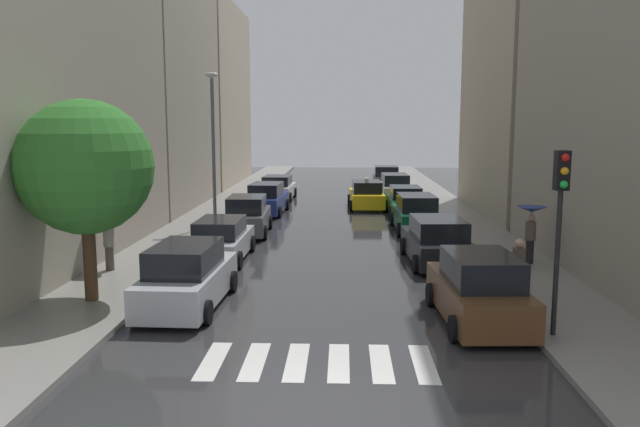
{
  "coord_description": "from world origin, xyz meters",
  "views": [
    {
      "loc": [
        0.53,
        -10.25,
        5.1
      ],
      "look_at": [
        -0.51,
        17.52,
        1.03
      ],
      "focal_mm": 35.49,
      "sensor_mm": 36.0,
      "label": 1
    }
  ],
  "objects_px": {
    "parked_car_right_fifth": "(395,188)",
    "pedestrian_by_kerb": "(531,222)",
    "parked_car_right_third": "(416,214)",
    "street_tree_left": "(85,167)",
    "parked_car_left_fourth": "(267,199)",
    "parked_car_left_second": "(221,240)",
    "pedestrian_near_tree": "(518,267)",
    "taxi_midroad": "(366,195)",
    "pedestrian_foreground": "(108,227)",
    "parked_car_left_third": "(247,216)",
    "parked_car_right_nearest": "(479,291)",
    "parked_car_right_second": "(437,242)",
    "parked_car_right_fourth": "(405,201)",
    "parked_car_right_sixth": "(386,179)",
    "traffic_light_right_corner": "(560,202)",
    "lamp_post_left": "(213,139)",
    "parked_car_left_nearest": "(187,278)",
    "parked_car_left_fifth": "(278,188)"
  },
  "relations": [
    {
      "from": "parked_car_left_fifth",
      "to": "taxi_midroad",
      "type": "bearing_deg",
      "value": -122.92
    },
    {
      "from": "parked_car_right_fourth",
      "to": "pedestrian_near_tree",
      "type": "bearing_deg",
      "value": -175.51
    },
    {
      "from": "parked_car_right_third",
      "to": "taxi_midroad",
      "type": "height_order",
      "value": "taxi_midroad"
    },
    {
      "from": "parked_car_left_nearest",
      "to": "pedestrian_by_kerb",
      "type": "bearing_deg",
      "value": -62.68
    },
    {
      "from": "parked_car_left_second",
      "to": "pedestrian_near_tree",
      "type": "bearing_deg",
      "value": -118.88
    },
    {
      "from": "parked_car_right_fourth",
      "to": "pedestrian_by_kerb",
      "type": "distance_m",
      "value": 12.98
    },
    {
      "from": "pedestrian_near_tree",
      "to": "parked_car_left_second",
      "type": "bearing_deg",
      "value": -33.9
    },
    {
      "from": "parked_car_left_nearest",
      "to": "street_tree_left",
      "type": "bearing_deg",
      "value": 89.81
    },
    {
      "from": "parked_car_left_nearest",
      "to": "traffic_light_right_corner",
      "type": "xyz_separation_m",
      "value": [
        9.21,
        -2.4,
        2.45
      ]
    },
    {
      "from": "parked_car_right_fourth",
      "to": "street_tree_left",
      "type": "distance_m",
      "value": 20.68
    },
    {
      "from": "parked_car_left_fifth",
      "to": "parked_car_right_nearest",
      "type": "relative_size",
      "value": 0.97
    },
    {
      "from": "parked_car_left_fourth",
      "to": "street_tree_left",
      "type": "distance_m",
      "value": 18.16
    },
    {
      "from": "parked_car_left_third",
      "to": "parked_car_right_nearest",
      "type": "relative_size",
      "value": 0.96
    },
    {
      "from": "parked_car_left_fourth",
      "to": "lamp_post_left",
      "type": "distance_m",
      "value": 6.53
    },
    {
      "from": "parked_car_left_second",
      "to": "pedestrian_foreground",
      "type": "relative_size",
      "value": 2.33
    },
    {
      "from": "taxi_midroad",
      "to": "traffic_light_right_corner",
      "type": "height_order",
      "value": "traffic_light_right_corner"
    },
    {
      "from": "parked_car_left_third",
      "to": "parked_car_right_fifth",
      "type": "distance_m",
      "value": 14.85
    },
    {
      "from": "parked_car_right_third",
      "to": "parked_car_right_second",
      "type": "bearing_deg",
      "value": 178.45
    },
    {
      "from": "parked_car_left_nearest",
      "to": "parked_car_right_second",
      "type": "bearing_deg",
      "value": -51.55
    },
    {
      "from": "parked_car_left_fourth",
      "to": "parked_car_left_third",
      "type": "bearing_deg",
      "value": -178.34
    },
    {
      "from": "parked_car_left_fourth",
      "to": "street_tree_left",
      "type": "height_order",
      "value": "street_tree_left"
    },
    {
      "from": "traffic_light_right_corner",
      "to": "parked_car_left_fifth",
      "type": "bearing_deg",
      "value": 109.12
    },
    {
      "from": "street_tree_left",
      "to": "parked_car_right_fifth",
      "type": "bearing_deg",
      "value": 66.67
    },
    {
      "from": "parked_car_right_fifth",
      "to": "pedestrian_by_kerb",
      "type": "xyz_separation_m",
      "value": [
        3.21,
        -18.93,
        0.81
      ]
    },
    {
      "from": "parked_car_right_nearest",
      "to": "traffic_light_right_corner",
      "type": "distance_m",
      "value": 3.13
    },
    {
      "from": "parked_car_left_fifth",
      "to": "street_tree_left",
      "type": "relative_size",
      "value": 0.8
    },
    {
      "from": "parked_car_left_third",
      "to": "parked_car_right_second",
      "type": "distance_m",
      "value": 9.6
    },
    {
      "from": "parked_car_right_second",
      "to": "taxi_midroad",
      "type": "xyz_separation_m",
      "value": [
        -2.03,
        14.61,
        -0.02
      ]
    },
    {
      "from": "parked_car_left_second",
      "to": "parked_car_right_fourth",
      "type": "height_order",
      "value": "parked_car_right_fourth"
    },
    {
      "from": "parked_car_right_second",
      "to": "street_tree_left",
      "type": "height_order",
      "value": "street_tree_left"
    },
    {
      "from": "parked_car_right_nearest",
      "to": "pedestrian_by_kerb",
      "type": "xyz_separation_m",
      "value": [
        3.08,
        6.25,
        0.78
      ]
    },
    {
      "from": "parked_car_left_second",
      "to": "street_tree_left",
      "type": "xyz_separation_m",
      "value": [
        -2.52,
        -5.86,
        3.11
      ]
    },
    {
      "from": "parked_car_left_fourth",
      "to": "pedestrian_foreground",
      "type": "bearing_deg",
      "value": 168.56
    },
    {
      "from": "parked_car_right_fourth",
      "to": "pedestrian_near_tree",
      "type": "height_order",
      "value": "pedestrian_near_tree"
    },
    {
      "from": "taxi_midroad",
      "to": "parked_car_left_fourth",
      "type": "bearing_deg",
      "value": 112.18
    },
    {
      "from": "parked_car_right_third",
      "to": "street_tree_left",
      "type": "relative_size",
      "value": 0.83
    },
    {
      "from": "parked_car_left_second",
      "to": "parked_car_right_second",
      "type": "distance_m",
      "value": 7.89
    },
    {
      "from": "parked_car_left_third",
      "to": "pedestrian_foreground",
      "type": "bearing_deg",
      "value": 153.92
    },
    {
      "from": "parked_car_right_sixth",
      "to": "pedestrian_foreground",
      "type": "xyz_separation_m",
      "value": [
        -11.0,
        -26.89,
        0.78
      ]
    },
    {
      "from": "parked_car_right_second",
      "to": "traffic_light_right_corner",
      "type": "distance_m",
      "value": 8.61
    },
    {
      "from": "pedestrian_foreground",
      "to": "pedestrian_near_tree",
      "type": "bearing_deg",
      "value": 13.31
    },
    {
      "from": "parked_car_left_third",
      "to": "parked_car_right_fifth",
      "type": "xyz_separation_m",
      "value": [
        7.68,
        12.71,
        -0.01
      ]
    },
    {
      "from": "parked_car_right_sixth",
      "to": "parked_car_left_third",
      "type": "bearing_deg",
      "value": 159.69
    },
    {
      "from": "parked_car_left_nearest",
      "to": "traffic_light_right_corner",
      "type": "bearing_deg",
      "value": -102.72
    },
    {
      "from": "parked_car_left_nearest",
      "to": "parked_car_right_fifth",
      "type": "height_order",
      "value": "parked_car_left_nearest"
    },
    {
      "from": "parked_car_right_fourth",
      "to": "parked_car_right_sixth",
      "type": "distance_m",
      "value": 12.82
    },
    {
      "from": "parked_car_right_nearest",
      "to": "pedestrian_by_kerb",
      "type": "distance_m",
      "value": 7.01
    },
    {
      "from": "parked_car_left_fourth",
      "to": "pedestrian_foreground",
      "type": "relative_size",
      "value": 2.46
    },
    {
      "from": "parked_car_right_fourth",
      "to": "pedestrian_by_kerb",
      "type": "xyz_separation_m",
      "value": [
        3.15,
        -12.56,
        0.88
      ]
    },
    {
      "from": "parked_car_left_nearest",
      "to": "parked_car_left_fifth",
      "type": "relative_size",
      "value": 1.08
    }
  ]
}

